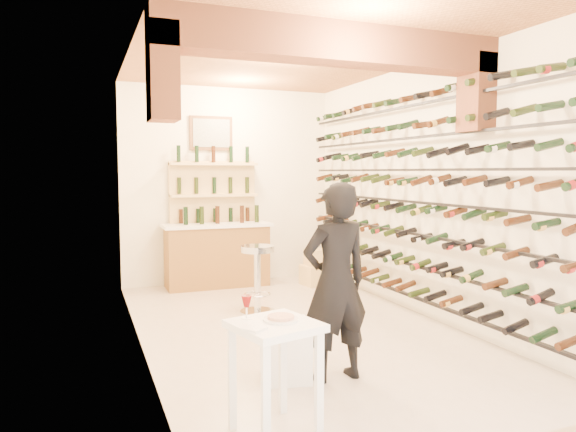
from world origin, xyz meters
The scene contains 11 objects.
ground centered at (0.00, 0.00, 0.00)m, with size 6.00×6.00×0.00m, color beige.
room_shell centered at (0.00, -0.26, 2.25)m, with size 3.52×6.02×3.21m.
wine_rack centered at (1.53, 0.00, 1.55)m, with size 0.32×5.70×2.56m.
back_counter centered at (-0.30, 2.65, 0.53)m, with size 1.70×0.62×1.29m.
back_shelving centered at (-0.30, 2.89, 1.17)m, with size 1.40×0.31×2.73m.
tasting_table centered at (-1.07, -2.20, 0.65)m, with size 0.66×0.66×0.95m.
white_stool centered at (-0.66, -1.33, 0.26)m, with size 0.41×0.41×0.52m, color white.
person centered at (-0.25, -1.49, 0.87)m, with size 0.63×0.42×1.74m, color black.
chrome_barstool centered at (-0.21, 0.85, 0.51)m, with size 0.46×0.46×0.88m.
crate_lower centered at (1.27, 2.19, 0.16)m, with size 0.54×0.38×0.32m, color #D7BB76.
crate_upper centered at (1.27, 2.19, 0.45)m, with size 0.43×0.29×0.25m, color #D7BB76.
Camera 1 is at (-2.29, -5.61, 1.82)m, focal length 33.30 mm.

